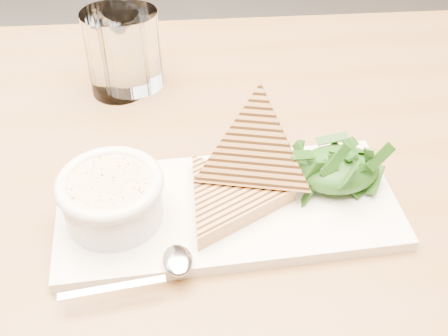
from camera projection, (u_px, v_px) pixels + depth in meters
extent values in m
cube|color=brown|center=(108.00, 201.00, 0.67)|extent=(1.35, 0.99, 0.04)
cylinder|color=brown|center=(372.00, 170.00, 1.29)|extent=(0.06, 0.06, 0.73)
cube|color=white|center=(228.00, 208.00, 0.63)|extent=(0.39, 0.19, 0.01)
cylinder|color=white|center=(113.00, 202.00, 0.59)|extent=(0.10, 0.10, 0.04)
cylinder|color=beige|center=(110.00, 185.00, 0.58)|extent=(0.09, 0.09, 0.01)
torus|color=white|center=(109.00, 183.00, 0.57)|extent=(0.11, 0.11, 0.01)
ellipsoid|color=black|center=(338.00, 169.00, 0.64)|extent=(0.10, 0.08, 0.04)
ellipsoid|color=silver|center=(178.00, 260.00, 0.55)|extent=(0.03, 0.04, 0.01)
cube|color=silver|center=(112.00, 288.00, 0.53)|extent=(0.10, 0.01, 0.00)
cylinder|color=white|center=(115.00, 53.00, 0.77)|extent=(0.08, 0.08, 0.12)
cylinder|color=white|center=(134.00, 50.00, 0.79)|extent=(0.07, 0.07, 0.11)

